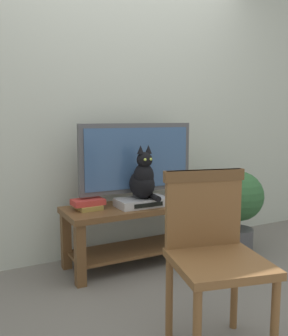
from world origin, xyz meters
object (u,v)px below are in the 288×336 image
(media_box, at_px, (142,202))
(potted_plant, at_px, (238,204))
(cat, at_px, (143,179))
(wooden_chair, at_px, (212,245))
(book_stack, at_px, (88,204))
(tv_stand, at_px, (141,222))
(tv, at_px, (137,160))

(media_box, height_order, potted_plant, potted_plant)
(media_box, height_order, cat, cat)
(wooden_chair, xyz_separation_m, book_stack, (-0.25, 1.20, -0.01))
(cat, height_order, wooden_chair, cat)
(media_box, height_order, book_stack, book_stack)
(tv_stand, distance_m, media_box, 0.19)
(tv_stand, distance_m, cat, 0.38)
(cat, bearing_deg, potted_plant, -7.28)
(tv, distance_m, media_box, 0.34)
(tv_stand, distance_m, potted_plant, 0.88)
(media_box, bearing_deg, tv_stand, 68.96)
(media_box, bearing_deg, tv, 80.28)
(potted_plant, bearing_deg, tv, 163.11)
(tv_stand, bearing_deg, wooden_chair, -98.91)
(media_box, xyz_separation_m, potted_plant, (0.88, -0.13, -0.09))
(tv, bearing_deg, media_box, -99.72)
(tv, height_order, potted_plant, tv)
(tv_stand, height_order, potted_plant, potted_plant)
(cat, relative_size, wooden_chair, 0.46)
(media_box, xyz_separation_m, wooden_chair, (-0.16, -1.09, 0.02))
(tv_stand, height_order, cat, cat)
(tv, relative_size, cat, 2.33)
(wooden_chair, distance_m, potted_plant, 1.42)
(tv_stand, distance_m, book_stack, 0.47)
(media_box, bearing_deg, book_stack, 165.61)
(wooden_chair, xyz_separation_m, potted_plant, (1.04, 0.97, -0.10))
(tv_stand, bearing_deg, cat, -106.11)
(potted_plant, bearing_deg, book_stack, 169.77)
(tv_stand, bearing_deg, media_box, -111.04)
(wooden_chair, bearing_deg, tv, 81.62)
(tv_stand, distance_m, tv, 0.51)
(tv_stand, height_order, tv, tv)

